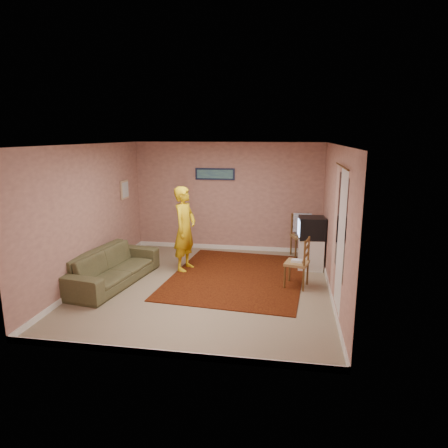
% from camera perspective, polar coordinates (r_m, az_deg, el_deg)
% --- Properties ---
extents(ground, '(5.00, 5.00, 0.00)m').
position_cam_1_polar(ground, '(7.56, -2.47, -8.82)').
color(ground, gray).
rests_on(ground, ground).
extents(wall_back, '(4.50, 0.02, 2.60)m').
position_cam_1_polar(wall_back, '(9.61, 0.52, 3.88)').
color(wall_back, tan).
rests_on(wall_back, ground).
extents(wall_front, '(4.50, 0.02, 2.60)m').
position_cam_1_polar(wall_front, '(4.85, -8.71, -5.10)').
color(wall_front, tan).
rests_on(wall_front, ground).
extents(wall_left, '(0.02, 5.00, 2.60)m').
position_cam_1_polar(wall_left, '(7.96, -18.64, 1.37)').
color(wall_left, tan).
rests_on(wall_left, ground).
extents(wall_right, '(0.02, 5.00, 2.60)m').
position_cam_1_polar(wall_right, '(7.08, 15.54, 0.23)').
color(wall_right, tan).
rests_on(wall_right, ground).
extents(ceiling, '(4.50, 5.00, 0.02)m').
position_cam_1_polar(ceiling, '(7.04, -2.68, 11.29)').
color(ceiling, silver).
rests_on(ceiling, wall_back).
extents(baseboard_back, '(4.50, 0.02, 0.10)m').
position_cam_1_polar(baseboard_back, '(9.87, 0.49, -3.33)').
color(baseboard_back, white).
rests_on(baseboard_back, ground).
extents(baseboard_front, '(4.50, 0.02, 0.10)m').
position_cam_1_polar(baseboard_front, '(5.37, -8.21, -17.89)').
color(baseboard_front, white).
rests_on(baseboard_front, ground).
extents(baseboard_left, '(0.02, 5.00, 0.10)m').
position_cam_1_polar(baseboard_left, '(8.28, -17.96, -7.15)').
color(baseboard_left, white).
rests_on(baseboard_left, ground).
extents(baseboard_right, '(0.02, 5.00, 0.10)m').
position_cam_1_polar(baseboard_right, '(7.44, 14.89, -9.21)').
color(baseboard_right, white).
rests_on(baseboard_right, ground).
extents(window, '(0.01, 1.10, 1.50)m').
position_cam_1_polar(window, '(6.17, 16.41, -0.18)').
color(window, black).
rests_on(window, wall_right).
extents(curtain_sheer, '(0.01, 0.75, 2.10)m').
position_cam_1_polar(curtain_sheer, '(6.07, 16.32, -2.33)').
color(curtain_sheer, white).
rests_on(curtain_sheer, wall_right).
extents(curtain_floral, '(0.01, 0.35, 2.10)m').
position_cam_1_polar(curtain_floral, '(6.75, 15.52, -0.80)').
color(curtain_floral, silver).
rests_on(curtain_floral, wall_right).
extents(curtain_rod, '(0.02, 1.40, 0.02)m').
position_cam_1_polar(curtain_rod, '(6.04, 16.51, 7.90)').
color(curtain_rod, brown).
rests_on(curtain_rod, wall_right).
extents(picture_back, '(0.95, 0.04, 0.28)m').
position_cam_1_polar(picture_back, '(9.56, -1.30, 7.15)').
color(picture_back, '#141D39').
rests_on(picture_back, wall_back).
extents(picture_left, '(0.04, 0.38, 0.42)m').
position_cam_1_polar(picture_left, '(9.33, -13.99, 4.79)').
color(picture_left, '#C7AC89').
rests_on(picture_left, wall_left).
extents(area_rug, '(2.79, 3.37, 0.02)m').
position_cam_1_polar(area_rug, '(8.03, 1.91, -7.45)').
color(area_rug, black).
rests_on(area_rug, ground).
extents(tv_cabinet, '(0.51, 0.47, 0.65)m').
position_cam_1_polar(tv_cabinet, '(8.58, 12.27, -4.17)').
color(tv_cabinet, silver).
rests_on(tv_cabinet, ground).
extents(crt_tv, '(0.57, 0.51, 0.46)m').
position_cam_1_polar(crt_tv, '(8.43, 12.41, -0.55)').
color(crt_tv, black).
rests_on(crt_tv, tv_cabinet).
extents(chair_a, '(0.55, 0.54, 0.54)m').
position_cam_1_polar(chair_a, '(9.32, 11.08, -1.01)').
color(chair_a, '#A4864F').
rests_on(chair_a, ground).
extents(dvd_player, '(0.34, 0.26, 0.05)m').
position_cam_1_polar(dvd_player, '(9.33, 11.07, -1.44)').
color(dvd_player, '#A8A8AD').
rests_on(dvd_player, chair_a).
extents(blue_throw, '(0.41, 0.05, 0.43)m').
position_cam_1_polar(blue_throw, '(9.30, 11.13, 0.19)').
color(blue_throw, '#82A3D6').
rests_on(blue_throw, chair_a).
extents(chair_b, '(0.49, 0.51, 0.51)m').
position_cam_1_polar(chair_b, '(7.46, 10.39, -4.66)').
color(chair_b, '#A4864F').
rests_on(chair_b, ground).
extents(game_console, '(0.22, 0.17, 0.04)m').
position_cam_1_polar(game_console, '(7.48, 10.37, -5.19)').
color(game_console, white).
rests_on(game_console, chair_b).
extents(sofa, '(1.19, 2.31, 0.64)m').
position_cam_1_polar(sofa, '(7.88, -15.71, -5.92)').
color(sofa, brown).
rests_on(sofa, ground).
extents(person, '(0.55, 0.71, 1.75)m').
position_cam_1_polar(person, '(8.23, -5.63, -0.70)').
color(person, yellow).
rests_on(person, ground).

